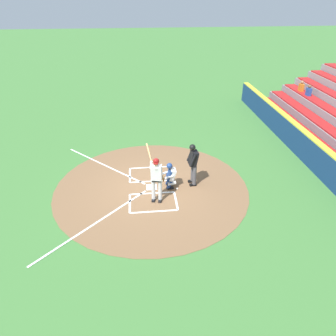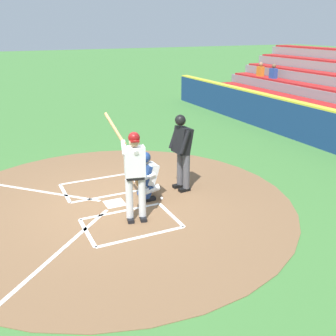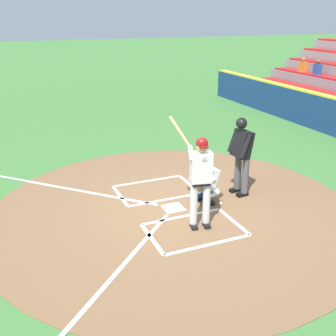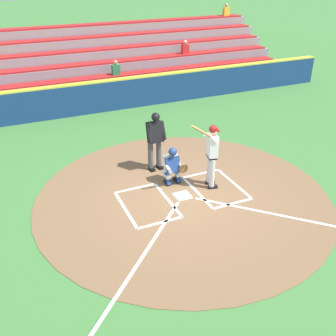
{
  "view_description": "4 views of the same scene",
  "coord_description": "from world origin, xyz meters",
  "px_view_note": "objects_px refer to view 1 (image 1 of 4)",
  "views": [
    {
      "loc": [
        -10.87,
        0.43,
        7.23
      ],
      "look_at": [
        0.08,
        -0.7,
        0.85
      ],
      "focal_mm": 33.31,
      "sensor_mm": 36.0,
      "label": 1
    },
    {
      "loc": [
        -7.79,
        2.36,
        3.78
      ],
      "look_at": [
        -0.54,
        -1.07,
        0.87
      ],
      "focal_mm": 42.11,
      "sensor_mm": 36.0,
      "label": 2
    },
    {
      "loc": [
        -7.34,
        3.23,
        4.04
      ],
      "look_at": [
        0.05,
        0.11,
        0.95
      ],
      "focal_mm": 43.34,
      "sensor_mm": 36.0,
      "label": 3
    },
    {
      "loc": [
        4.1,
        8.21,
        5.79
      ],
      "look_at": [
        0.58,
        0.32,
        1.16
      ],
      "focal_mm": 42.15,
      "sensor_mm": 36.0,
      "label": 4
    }
  ],
  "objects_px": {
    "batter": "(156,176)",
    "plate_umpire": "(193,162)",
    "catcher": "(170,175)",
    "baseball": "(177,189)"
  },
  "relations": [
    {
      "from": "batter",
      "to": "plate_umpire",
      "type": "xyz_separation_m",
      "value": [
        1.02,
        -1.58,
        -0.02
      ]
    },
    {
      "from": "catcher",
      "to": "baseball",
      "type": "distance_m",
      "value": 0.65
    },
    {
      "from": "batter",
      "to": "catcher",
      "type": "relative_size",
      "value": 1.88
    },
    {
      "from": "plate_umpire",
      "to": "baseball",
      "type": "height_order",
      "value": "plate_umpire"
    },
    {
      "from": "catcher",
      "to": "baseball",
      "type": "relative_size",
      "value": 15.27
    },
    {
      "from": "baseball",
      "to": "plate_umpire",
      "type": "bearing_deg",
      "value": -63.38
    },
    {
      "from": "catcher",
      "to": "baseball",
      "type": "height_order",
      "value": "catcher"
    },
    {
      "from": "batter",
      "to": "catcher",
      "type": "height_order",
      "value": "batter"
    },
    {
      "from": "batter",
      "to": "plate_umpire",
      "type": "relative_size",
      "value": 1.14
    },
    {
      "from": "catcher",
      "to": "plate_umpire",
      "type": "bearing_deg",
      "value": -82.06
    }
  ]
}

